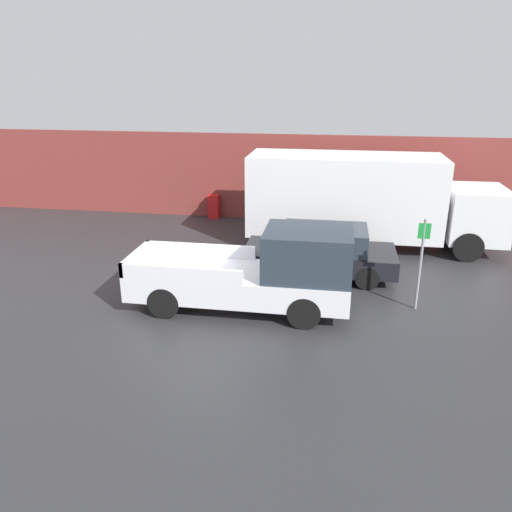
{
  "coord_description": "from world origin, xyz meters",
  "views": [
    {
      "loc": [
        3.55,
        -11.74,
        5.8
      ],
      "look_at": [
        1.45,
        0.99,
        1.12
      ],
      "focal_mm": 35.0,
      "sensor_mm": 36.0,
      "label": 1
    }
  ],
  "objects_px": {
    "pickup_truck": "(261,273)",
    "parking_sign": "(421,260)",
    "delivery_truck": "(363,198)",
    "car": "(321,251)",
    "newspaper_box": "(214,207)"
  },
  "relations": [
    {
      "from": "pickup_truck",
      "to": "newspaper_box",
      "type": "relative_size",
      "value": 5.67
    },
    {
      "from": "pickup_truck",
      "to": "parking_sign",
      "type": "xyz_separation_m",
      "value": [
        4.01,
        0.69,
        0.34
      ]
    },
    {
      "from": "parking_sign",
      "to": "newspaper_box",
      "type": "xyz_separation_m",
      "value": [
        -7.39,
        7.83,
        -0.88
      ]
    },
    {
      "from": "pickup_truck",
      "to": "delivery_truck",
      "type": "height_order",
      "value": "delivery_truck"
    },
    {
      "from": "pickup_truck",
      "to": "car",
      "type": "bearing_deg",
      "value": 61.96
    },
    {
      "from": "delivery_truck",
      "to": "pickup_truck",
      "type": "bearing_deg",
      "value": -115.18
    },
    {
      "from": "car",
      "to": "parking_sign",
      "type": "height_order",
      "value": "parking_sign"
    },
    {
      "from": "car",
      "to": "newspaper_box",
      "type": "bearing_deg",
      "value": 129.43
    },
    {
      "from": "car",
      "to": "parking_sign",
      "type": "relative_size",
      "value": 1.86
    },
    {
      "from": "newspaper_box",
      "to": "car",
      "type": "bearing_deg",
      "value": -50.57
    },
    {
      "from": "pickup_truck",
      "to": "delivery_truck",
      "type": "distance_m",
      "value": 6.44
    },
    {
      "from": "car",
      "to": "newspaper_box",
      "type": "height_order",
      "value": "car"
    },
    {
      "from": "pickup_truck",
      "to": "car",
      "type": "height_order",
      "value": "pickup_truck"
    },
    {
      "from": "car",
      "to": "delivery_truck",
      "type": "relative_size",
      "value": 0.52
    },
    {
      "from": "parking_sign",
      "to": "newspaper_box",
      "type": "bearing_deg",
      "value": 133.35
    }
  ]
}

